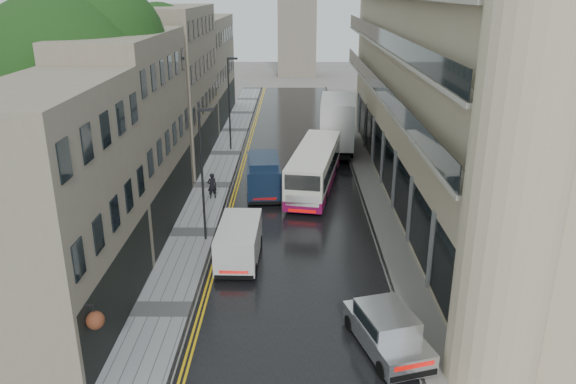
# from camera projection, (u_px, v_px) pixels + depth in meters

# --- Properties ---
(road) EXTENTS (9.00, 85.00, 0.02)m
(road) POSITION_uv_depth(u_px,v_px,m) (295.00, 186.00, 40.28)
(road) COLOR black
(road) RESTS_ON ground
(left_sidewalk) EXTENTS (2.70, 85.00, 0.12)m
(left_sidewalk) POSITION_uv_depth(u_px,v_px,m) (213.00, 185.00, 40.31)
(left_sidewalk) COLOR gray
(left_sidewalk) RESTS_ON ground
(right_sidewalk) EXTENTS (1.80, 85.00, 0.12)m
(right_sidewalk) POSITION_uv_depth(u_px,v_px,m) (370.00, 186.00, 40.22)
(right_sidewalk) COLOR slate
(right_sidewalk) RESTS_ON ground
(old_shop_row) EXTENTS (4.50, 56.00, 12.00)m
(old_shop_row) POSITION_uv_depth(u_px,v_px,m) (165.00, 97.00, 40.65)
(old_shop_row) COLOR gray
(old_shop_row) RESTS_ON ground
(modern_block) EXTENTS (8.00, 40.00, 14.00)m
(modern_block) POSITION_uv_depth(u_px,v_px,m) (454.00, 93.00, 36.39)
(modern_block) COLOR #BBA98B
(modern_block) RESTS_ON ground
(tree_near) EXTENTS (10.56, 10.56, 13.89)m
(tree_near) POSITION_uv_depth(u_px,v_px,m) (69.00, 113.00, 30.95)
(tree_near) COLOR black
(tree_near) RESTS_ON ground
(tree_far) EXTENTS (9.24, 9.24, 12.46)m
(tree_far) POSITION_uv_depth(u_px,v_px,m) (137.00, 87.00, 43.41)
(tree_far) COLOR black
(tree_far) RESTS_ON ground
(cream_bus) EXTENTS (4.33, 11.13, 2.96)m
(cream_bus) POSITION_uv_depth(u_px,v_px,m) (291.00, 181.00, 36.71)
(cream_bus) COLOR white
(cream_bus) RESTS_ON road
(white_lorry) EXTENTS (3.42, 9.32, 4.80)m
(white_lorry) POSITION_uv_depth(u_px,v_px,m) (322.00, 129.00, 46.34)
(white_lorry) COLOR silver
(white_lorry) RESTS_ON road
(silver_hatchback) EXTENTS (3.16, 4.88, 1.69)m
(silver_hatchback) POSITION_uv_depth(u_px,v_px,m) (383.00, 358.00, 20.22)
(silver_hatchback) COLOR silver
(silver_hatchback) RESTS_ON road
(white_van) EXTENTS (2.12, 4.74, 2.12)m
(white_van) POSITION_uv_depth(u_px,v_px,m) (216.00, 257.00, 27.36)
(white_van) COLOR silver
(white_van) RESTS_ON road
(navy_van) EXTENTS (2.60, 5.63, 2.79)m
(navy_van) POSITION_uv_depth(u_px,v_px,m) (249.00, 183.00, 36.59)
(navy_van) COLOR #0E1C33
(navy_van) RESTS_ON road
(pedestrian) EXTENTS (0.75, 0.65, 1.75)m
(pedestrian) POSITION_uv_depth(u_px,v_px,m) (212.00, 186.00, 37.43)
(pedestrian) COLOR black
(pedestrian) RESTS_ON left_sidewalk
(lamp_post_near) EXTENTS (0.85, 0.31, 7.40)m
(lamp_post_near) POSITION_uv_depth(u_px,v_px,m) (202.00, 177.00, 30.30)
(lamp_post_near) COLOR black
(lamp_post_near) RESTS_ON left_sidewalk
(lamp_post_far) EXTENTS (0.88, 0.21, 7.84)m
(lamp_post_far) POSITION_uv_depth(u_px,v_px,m) (229.00, 105.00, 47.83)
(lamp_post_far) COLOR black
(lamp_post_far) RESTS_ON left_sidewalk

